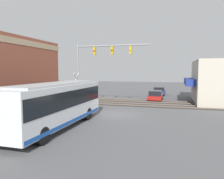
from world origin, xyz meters
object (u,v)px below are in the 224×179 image
parked_car_blue (159,91)px  pedestrian_at_crossing (87,98)px  parked_car_red (156,96)px  city_bus (56,103)px  crossing_signal (77,86)px

parked_car_blue → pedestrian_at_crossing: size_ratio=2.50×
parked_car_red → parked_car_blue: 6.86m
city_bus → parked_car_red: city_bus is taller
parked_car_blue → pedestrian_at_crossing: pedestrian_at_crossing is taller
city_bus → pedestrian_at_crossing: size_ratio=5.62×
city_bus → parked_car_red: 17.40m
crossing_signal → parked_car_blue: 16.27m
city_bus → parked_car_red: (16.51, -5.40, -1.12)m
pedestrian_at_crossing → parked_car_blue: bearing=-26.0°
crossing_signal → pedestrian_at_crossing: 2.02m
city_bus → parked_car_blue: bearing=-13.0°
parked_car_blue → pedestrian_at_crossing: 15.78m
crossing_signal → pedestrian_at_crossing: bearing=-102.9°
parked_car_red → parked_car_blue: parked_car_blue is taller
city_bus → pedestrian_at_crossing: city_bus is taller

